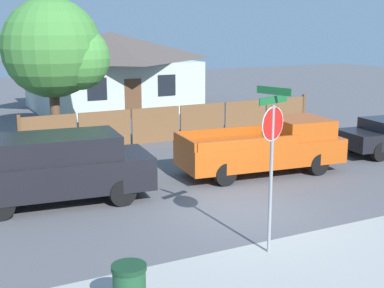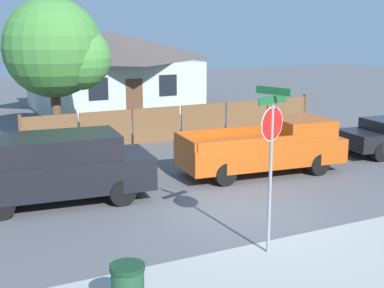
{
  "view_description": "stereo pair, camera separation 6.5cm",
  "coord_description": "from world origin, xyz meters",
  "views": [
    {
      "loc": [
        -7.0,
        -11.1,
        4.67
      ],
      "look_at": [
        -0.78,
        1.16,
        1.6
      ],
      "focal_mm": 50.0,
      "sensor_mm": 36.0,
      "label": 1
    },
    {
      "loc": [
        -6.95,
        -11.13,
        4.67
      ],
      "look_at": [
        -0.78,
        1.16,
        1.6
      ],
      "focal_mm": 50.0,
      "sensor_mm": 36.0,
      "label": 2
    }
  ],
  "objects": [
    {
      "name": "orange_pickup",
      "position": [
        2.71,
        2.7,
        0.83
      ],
      "size": [
        5.42,
        2.45,
        1.71
      ],
      "rotation": [
        0.0,
        0.0,
        -0.1
      ],
      "color": "#B74C14",
      "rests_on": "ground"
    },
    {
      "name": "ground_plane",
      "position": [
        0.0,
        0.0,
        0.0
      ],
      "size": [
        80.0,
        80.0,
        0.0
      ],
      "primitive_type": "plane",
      "color": "#56565B"
    },
    {
      "name": "stop_sign",
      "position": [
        -0.82,
        -2.49,
        2.36
      ],
      "size": [
        0.87,
        0.79,
        3.48
      ],
      "rotation": [
        0.0,
        0.0,
        0.33
      ],
      "color": "gray",
      "rests_on": "ground"
    },
    {
      "name": "sidewalk_strip",
      "position": [
        0.0,
        -3.6,
        0.0
      ],
      "size": [
        36.0,
        3.2,
        0.01
      ],
      "color": "#A3A39E",
      "rests_on": "ground"
    },
    {
      "name": "house",
      "position": [
        2.6,
        17.85,
        2.23
      ],
      "size": [
        9.04,
        7.3,
        4.3
      ],
      "color": "#B2C1B7",
      "rests_on": "ground"
    },
    {
      "name": "wooden_fence",
      "position": [
        2.39,
        8.54,
        0.72
      ],
      "size": [
        12.94,
        0.12,
        1.53
      ],
      "color": "brown",
      "rests_on": "ground"
    },
    {
      "name": "red_suv",
      "position": [
        -4.01,
        2.73,
        1.0
      ],
      "size": [
        5.11,
        2.43,
        1.85
      ],
      "rotation": [
        0.0,
        0.0,
        -0.1
      ],
      "color": "black",
      "rests_on": "ground"
    },
    {
      "name": "oak_tree",
      "position": [
        -2.14,
        10.08,
        3.7
      ],
      "size": [
        4.08,
        3.88,
        5.74
      ],
      "color": "brown",
      "rests_on": "ground"
    }
  ]
}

